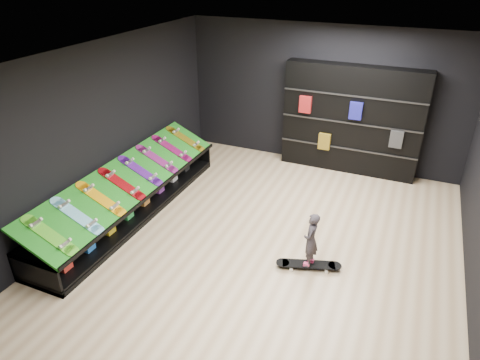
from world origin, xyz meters
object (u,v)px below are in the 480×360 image
at_px(floor_skateboard, 308,266).
at_px(back_shelving, 351,120).
at_px(display_rack, 132,200).
at_px(child, 310,250).

bearing_deg(floor_skateboard, back_shelving, 74.13).
height_order(display_rack, floor_skateboard, display_rack).
bearing_deg(display_rack, floor_skateboard, -4.75).
bearing_deg(back_shelving, floor_skateboard, -87.76).
height_order(back_shelving, child, back_shelving).
xyz_separation_m(display_rack, child, (3.38, -0.28, 0.10)).
xyz_separation_m(back_shelving, floor_skateboard, (0.14, -3.60, -1.09)).
bearing_deg(child, floor_skateboard, 0.00).
xyz_separation_m(floor_skateboard, child, (0.00, 0.00, 0.31)).
bearing_deg(display_rack, back_shelving, 45.71).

